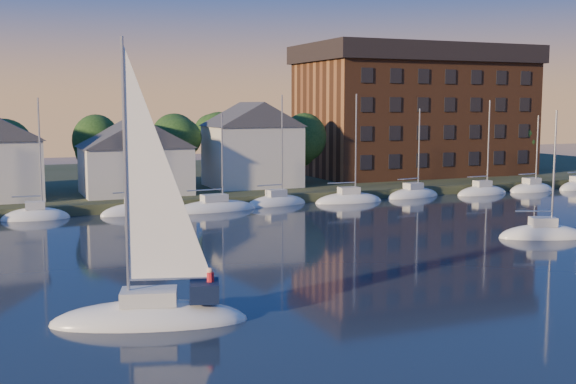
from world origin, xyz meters
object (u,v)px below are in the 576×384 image
condo_block (415,110)px  hero_sailboat (152,310)px  clubhouse_centre (135,155)px  clubhouse_east (252,143)px  drifting_sailboat_right (542,237)px

condo_block → hero_sailboat: condo_block is taller
clubhouse_centre → hero_sailboat: hero_sailboat is taller
condo_block → hero_sailboat: (-47.70, -51.17, -9.18)m
clubhouse_centre → clubhouse_east: 14.17m
clubhouse_centre → clubhouse_east: size_ratio=1.10×
condo_block → hero_sailboat: size_ratio=2.10×
drifting_sailboat_right → hero_sailboat: bearing=-141.4°
clubhouse_centre → condo_block: 41.05m
condo_block → clubhouse_east: bearing=-167.1°
clubhouse_east → drifting_sailboat_right: clubhouse_east is taller
clubhouse_centre → condo_block: bearing=11.2°
clubhouse_east → hero_sailboat: size_ratio=0.71×
condo_block → drifting_sailboat_right: (-14.37, -41.00, -9.70)m
clubhouse_east → clubhouse_centre: bearing=-171.9°
clubhouse_centre → drifting_sailboat_right: (25.63, -33.05, -5.04)m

